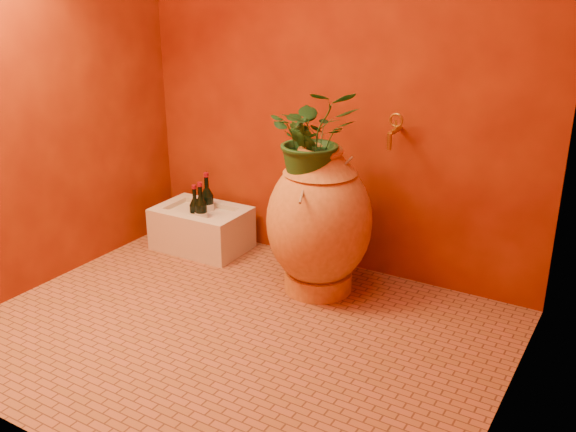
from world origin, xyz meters
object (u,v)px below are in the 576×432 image
Objects in this scene: wine_bottle_a at (201,214)px; amphora at (319,221)px; stone_basin at (202,229)px; wine_bottle_b at (195,214)px; wall_tap at (394,129)px; wine_bottle_c at (208,206)px.

amphora is at bearing -3.74° from wine_bottle_a.
amphora reaches higher than stone_basin.
amphora is 0.92m from wine_bottle_b.
wall_tap is (1.20, 0.16, 0.76)m from stone_basin.
wine_bottle_a reaches higher than stone_basin.
amphora reaches higher than wine_bottle_c.
stone_basin is at bearing 172.36° from amphora.
wine_bottle_c is at bearing -175.52° from wall_tap.
wine_bottle_b is 0.13m from wine_bottle_c.
wine_bottle_c is at bearing 111.49° from wine_bottle_a.
wine_bottle_a is 0.05m from wine_bottle_b.
wine_bottle_a reaches higher than wine_bottle_b.
wall_tap is at bearing 10.51° from wine_bottle_b.
wine_bottle_b is (0.01, -0.06, 0.12)m from stone_basin.
stone_basin is 0.14m from wine_bottle_b.
wine_bottle_a is at bearing -3.82° from wine_bottle_b.
wine_bottle_c is (-0.90, 0.19, -0.14)m from amphora.
wine_bottle_a is at bearing -68.51° from wine_bottle_c.
wine_bottle_a is 0.14m from wine_bottle_c.
amphora is 4.50× the size of wall_tap.
wine_bottle_b is at bearing -88.72° from wine_bottle_c.
amphora is 0.63m from wall_tap.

